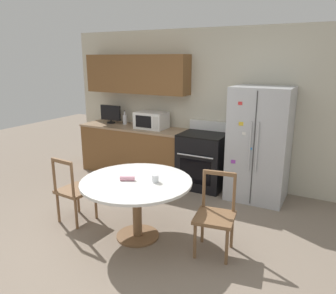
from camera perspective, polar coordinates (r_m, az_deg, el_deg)
The scene contains 13 objects.
ground_plane at distance 4.00m, azimuth -10.07°, elevation -16.90°, with size 14.00×14.00×0.00m, color gray.
back_wall at distance 5.81m, azimuth 2.86°, elevation 8.50°, with size 5.20×0.44×2.60m.
kitchen_counter at distance 6.18m, azimuth -5.90°, elevation -0.51°, with size 2.04×0.64×0.90m.
refrigerator at distance 5.12m, azimuth 15.62°, elevation 0.47°, with size 0.85×0.73×1.72m.
oven_range at distance 5.51m, azimuth 6.11°, elevation -2.26°, with size 0.74×0.68×1.08m.
microwave at distance 5.86m, azimuth -2.91°, elevation 4.69°, with size 0.54×0.39×0.30m.
countertop_tv at distance 6.43m, azimuth -9.96°, elevation 5.78°, with size 0.44×0.16×0.35m.
counter_bottle at distance 6.29m, azimuth -7.52°, elevation 4.85°, with size 0.08×0.08×0.26m.
dining_table at distance 3.91m, azimuth -5.49°, elevation -7.54°, with size 1.31×1.31×0.73m.
dining_chair_right at distance 3.72m, azimuth 8.22°, elevation -11.80°, with size 0.48×0.48×0.90m.
dining_chair_left at distance 4.50m, azimuth -16.02°, elevation -7.32°, with size 0.45×0.45×0.90m.
candle_glass at distance 3.79m, azimuth -2.25°, elevation -5.60°, with size 0.08×0.08×0.09m.
folded_napkin at distance 3.86m, azimuth -7.11°, elevation -5.45°, with size 0.17×0.12×0.05m.
Camera 1 is at (2.17, -2.62, 2.11)m, focal length 35.00 mm.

